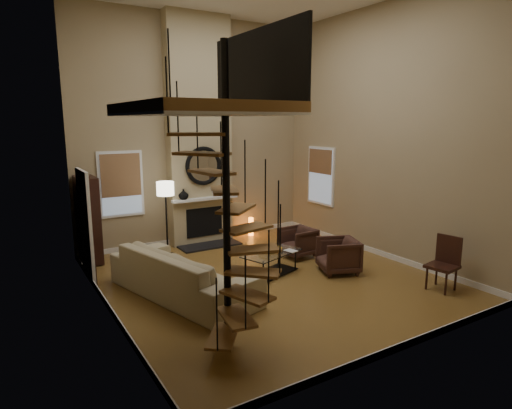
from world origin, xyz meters
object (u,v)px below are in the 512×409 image
armchair_far (342,255)px  accent_lamp (251,226)px  hutch (88,220)px  armchair_near (300,241)px  sofa (181,273)px  coffee_table (271,261)px  floor_lamp (166,195)px  side_chair (445,261)px

armchair_far → accent_lamp: bearing=-156.6°
hutch → accent_lamp: size_ratio=3.86×
hutch → armchair_near: bearing=-26.4°
sofa → coffee_table: (1.92, 0.04, -0.11)m
hutch → floor_lamp: bearing=-15.3°
floor_lamp → armchair_near: bearing=-32.5°
hutch → floor_lamp: 1.71m
hutch → armchair_far: (4.22, -3.31, -0.60)m
hutch → armchair_near: (4.12, -2.05, -0.60)m
sofa → accent_lamp: bearing=-63.2°
hutch → floor_lamp: size_ratio=1.08×
hutch → armchair_far: 5.40m
hutch → armchair_far: size_ratio=2.43×
side_chair → armchair_far: bearing=120.9°
armchair_far → accent_lamp: (-0.11, 3.41, -0.10)m
sofa → coffee_table: size_ratio=2.15×
accent_lamp → coffee_table: bearing=-113.0°
accent_lamp → side_chair: bearing=-77.8°
armchair_near → accent_lamp: bearing=177.3°
armchair_far → floor_lamp: size_ratio=0.45×
coffee_table → side_chair: (2.27, -2.27, 0.24)m
armchair_far → accent_lamp: size_ratio=1.59×
armchair_far → sofa: bearing=-78.9°
hutch → coffee_table: hutch is taller
floor_lamp → armchair_far: bearing=-47.5°
hutch → armchair_near: 4.64m
armchair_far → hutch: bearing=-106.5°
armchair_near → coffee_table: bearing=-65.0°
armchair_far → floor_lamp: floor_lamp is taller
hutch → coffee_table: size_ratio=1.35×
coffee_table → floor_lamp: 2.85m
accent_lamp → armchair_near: bearing=-89.7°
armchair_far → side_chair: side_chair is taller
coffee_table → armchair_near: bearing=27.9°
accent_lamp → side_chair: size_ratio=0.48×
coffee_table → floor_lamp: size_ratio=0.81×
floor_lamp → side_chair: 5.85m
floor_lamp → accent_lamp: (2.52, 0.54, -1.16)m
side_chair → sofa: bearing=151.9°
armchair_near → armchair_far: 1.26m
accent_lamp → side_chair: side_chair is taller
sofa → armchair_far: 3.26m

